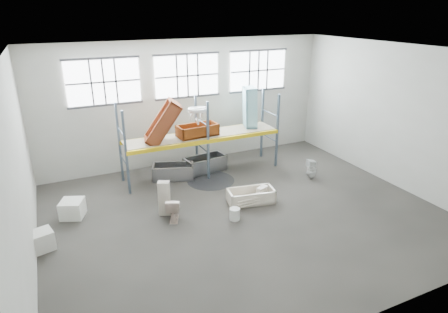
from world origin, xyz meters
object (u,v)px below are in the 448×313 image
cistern_tall (164,198)px  bathtub_beige (251,196)px  bucket (235,214)px  toilet_white (312,169)px  toilet_beige (174,208)px  steel_tub_right (205,164)px  carton_near (41,241)px  rust_tub_flat (198,130)px  blue_tub_upright (250,107)px  steel_tub_left (173,172)px

cistern_tall → bathtub_beige: bearing=14.7°
bucket → toilet_white: bearing=20.5°
toilet_beige → steel_tub_right: (2.30, 3.09, -0.08)m
toilet_beige → carton_near: size_ratio=1.21×
steel_tub_right → carton_near: 6.78m
toilet_white → bucket: toilet_white is taller
toilet_beige → cistern_tall: bearing=-47.1°
cistern_tall → rust_tub_flat: bearing=72.7°
blue_tub_upright → toilet_white: bearing=-58.7°
toilet_white → steel_tub_right: size_ratio=0.47×
toilet_beige → bucket: toilet_beige is taller
rust_tub_flat → blue_tub_upright: blue_tub_upright is taller
bathtub_beige → carton_near: (-6.42, 0.01, 0.04)m
bathtub_beige → steel_tub_right: steel_tub_right is taller
toilet_beige → bucket: bearing=177.9°
toilet_beige → steel_tub_right: 3.85m
carton_near → bucket: bearing=-8.2°
bathtub_beige → cistern_tall: size_ratio=1.38×
toilet_white → cistern_tall: bearing=-75.2°
steel_tub_left → toilet_beige: bearing=-107.5°
carton_near → steel_tub_left: bearing=32.2°
bathtub_beige → toilet_beige: bearing=-170.2°
steel_tub_left → rust_tub_flat: bearing=-4.8°
steel_tub_right → toilet_beige: bearing=-126.7°
steel_tub_right → bucket: steel_tub_right is taller
cistern_tall → rust_tub_flat: 3.42m
steel_tub_right → carton_near: size_ratio=2.59×
bathtub_beige → rust_tub_flat: (-0.77, 2.85, 1.59)m
bucket → steel_tub_right: bearing=81.1°
steel_tub_left → steel_tub_right: 1.39m
toilet_beige → toilet_white: size_ratio=0.99×
bathtub_beige → steel_tub_left: 3.43m
steel_tub_left → blue_tub_upright: bearing=2.7°
blue_tub_upright → bucket: 5.15m
toilet_beige → carton_near: (-3.73, -0.01, -0.11)m
toilet_white → toilet_beige: bearing=-70.9°
bathtub_beige → steel_tub_left: bearing=131.2°
steel_tub_right → bucket: bearing=-98.9°
toilet_beige → steel_tub_right: bearing=-103.7°
blue_tub_upright → carton_near: size_ratio=2.54×
toilet_beige → rust_tub_flat: (1.92, 2.84, 1.44)m
bathtub_beige → steel_tub_right: 3.13m
toilet_beige → steel_tub_left: toilet_beige is taller
toilet_beige → steel_tub_left: size_ratio=0.50×
toilet_white → bucket: size_ratio=2.07×
bathtub_beige → toilet_white: 3.10m
cistern_tall → steel_tub_left: size_ratio=0.73×
toilet_white → steel_tub_right: bearing=-112.9°
steel_tub_left → bucket: size_ratio=4.12×
toilet_beige → blue_tub_upright: (4.27, 3.08, 2.01)m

